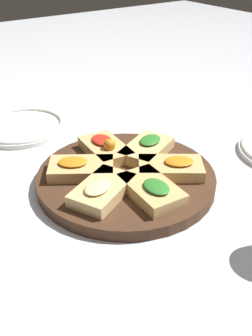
# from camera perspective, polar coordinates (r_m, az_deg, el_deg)

# --- Properties ---
(ground_plane) EXTENTS (3.00, 3.00, 0.00)m
(ground_plane) POSITION_cam_1_polar(r_m,az_deg,el_deg) (0.69, 0.00, -2.19)
(ground_plane) COLOR silver
(serving_board) EXTENTS (0.31, 0.31, 0.02)m
(serving_board) POSITION_cam_1_polar(r_m,az_deg,el_deg) (0.69, 0.00, -1.47)
(serving_board) COLOR #422819
(serving_board) RESTS_ON ground_plane
(focaccia_slice_0) EXTENTS (0.07, 0.11, 0.03)m
(focaccia_slice_0) POSITION_cam_1_polar(r_m,az_deg,el_deg) (0.62, 3.72, -3.12)
(focaccia_slice_0) COLOR tan
(focaccia_slice_0) RESTS_ON serving_board
(focaccia_slice_1) EXTENTS (0.13, 0.12, 0.03)m
(focaccia_slice_1) POSITION_cam_1_polar(r_m,az_deg,el_deg) (0.68, 6.59, 0.05)
(focaccia_slice_1) COLOR tan
(focaccia_slice_1) RESTS_ON serving_board
(focaccia_slice_2) EXTENTS (0.13, 0.10, 0.03)m
(focaccia_slice_2) POSITION_cam_1_polar(r_m,az_deg,el_deg) (0.74, 3.06, 2.81)
(focaccia_slice_2) COLOR #DBB775
(focaccia_slice_2) RESTS_ON serving_board
(focaccia_slice_3) EXTENTS (0.07, 0.12, 0.04)m
(focaccia_slice_3) POSITION_cam_1_polar(r_m,az_deg,el_deg) (0.73, -2.98, 2.85)
(focaccia_slice_3) COLOR tan
(focaccia_slice_3) RESTS_ON serving_board
(focaccia_slice_4) EXTENTS (0.13, 0.11, 0.03)m
(focaccia_slice_4) POSITION_cam_1_polar(r_m,az_deg,el_deg) (0.68, -6.60, -0.03)
(focaccia_slice_4) COLOR tan
(focaccia_slice_4) RESTS_ON serving_board
(focaccia_slice_5) EXTENTS (0.13, 0.11, 0.03)m
(focaccia_slice_5) POSITION_cam_1_polar(r_m,az_deg,el_deg) (0.62, -3.50, -3.20)
(focaccia_slice_5) COLOR #DBB775
(focaccia_slice_5) RESTS_ON serving_board
(plate_left) EXTENTS (0.19, 0.19, 0.02)m
(plate_left) POSITION_cam_1_polar(r_m,az_deg,el_deg) (0.91, -14.85, 5.83)
(plate_left) COLOR white
(plate_left) RESTS_ON ground_plane
(napkin_stack) EXTENTS (0.14, 0.13, 0.01)m
(napkin_stack) POSITION_cam_1_polar(r_m,az_deg,el_deg) (0.47, -8.44, -22.56)
(napkin_stack) COLOR white
(napkin_stack) RESTS_ON ground_plane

